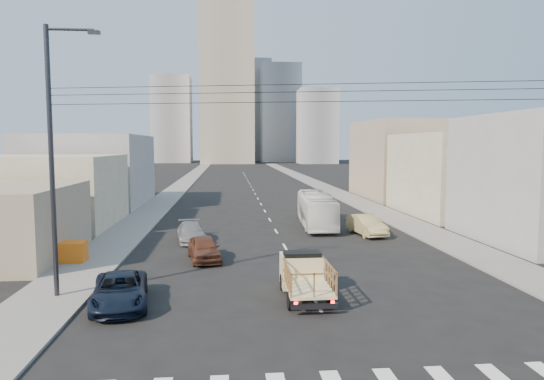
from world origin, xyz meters
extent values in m
plane|color=black|center=(0.00, 0.00, 0.00)|extent=(420.00, 420.00, 0.00)
cube|color=gray|center=(-11.75, 70.00, 0.06)|extent=(3.50, 180.00, 0.12)
cube|color=gray|center=(11.75, 70.00, 0.06)|extent=(3.50, 180.00, 0.12)
cube|color=silver|center=(0.00, 2.00, 0.01)|extent=(0.15, 2.00, 0.01)
cube|color=silver|center=(0.00, 8.00, 0.01)|extent=(0.15, 2.00, 0.01)
cube|color=silver|center=(0.00, 14.00, 0.01)|extent=(0.15, 2.00, 0.01)
cube|color=silver|center=(0.00, 20.00, 0.01)|extent=(0.15, 2.00, 0.01)
cube|color=silver|center=(0.00, 26.00, 0.01)|extent=(0.15, 2.00, 0.01)
cube|color=silver|center=(0.00, 32.00, 0.01)|extent=(0.15, 2.00, 0.01)
cube|color=silver|center=(0.00, 38.00, 0.01)|extent=(0.15, 2.00, 0.01)
cube|color=silver|center=(0.00, 44.00, 0.01)|extent=(0.15, 2.00, 0.01)
cube|color=silver|center=(0.00, 50.00, 0.01)|extent=(0.15, 2.00, 0.01)
cube|color=silver|center=(0.00, 56.00, 0.01)|extent=(0.15, 2.00, 0.01)
cube|color=silver|center=(0.00, 62.00, 0.01)|extent=(0.15, 2.00, 0.01)
cube|color=silver|center=(0.00, 68.00, 0.01)|extent=(0.15, 2.00, 0.01)
cube|color=silver|center=(0.00, 74.00, 0.01)|extent=(0.15, 2.00, 0.01)
cube|color=silver|center=(0.00, 80.00, 0.01)|extent=(0.15, 2.00, 0.01)
cube|color=silver|center=(0.00, 86.00, 0.01)|extent=(0.15, 2.00, 0.01)
cube|color=silver|center=(0.00, 92.00, 0.01)|extent=(0.15, 2.00, 0.01)
cube|color=silver|center=(0.00, 98.00, 0.01)|extent=(0.15, 2.00, 0.01)
cube|color=silver|center=(0.00, 104.00, 0.01)|extent=(0.15, 2.00, 0.01)
cube|color=beige|center=(-0.38, 2.18, 0.70)|extent=(1.90, 3.00, 0.12)
cube|color=beige|center=(-0.38, 4.18, 0.95)|extent=(1.90, 1.60, 1.50)
cube|color=black|center=(-0.38, 3.93, 1.55)|extent=(1.70, 0.90, 0.70)
cube|color=#2D2D33|center=(-0.38, 0.63, 0.40)|extent=(1.90, 0.12, 0.22)
cube|color=#FF0C0C|center=(-1.13, 0.63, 0.55)|extent=(0.15, 0.05, 0.12)
cube|color=#FF0C0C|center=(0.37, 0.63, 0.55)|extent=(0.15, 0.05, 0.12)
cylinder|color=black|center=(-1.23, 4.28, 0.38)|extent=(0.25, 0.76, 0.76)
cylinder|color=black|center=(0.47, 4.28, 0.38)|extent=(0.25, 0.76, 0.76)
cylinder|color=black|center=(-1.23, 1.48, 0.38)|extent=(0.25, 0.76, 0.76)
cylinder|color=black|center=(0.47, 1.48, 0.38)|extent=(0.25, 0.76, 0.76)
imported|color=black|center=(-8.42, 2.59, 0.68)|extent=(3.00, 5.18, 1.36)
imported|color=white|center=(3.62, 22.12, 1.42)|extent=(3.03, 10.34, 2.84)
imported|color=#572E1E|center=(-5.25, 10.64, 0.72)|extent=(2.40, 4.45, 1.44)
imported|color=tan|center=(6.75, 17.78, 0.77)|extent=(2.23, 4.82, 1.53)
imported|color=gray|center=(-6.45, 16.51, 0.67)|extent=(2.52, 4.82, 1.33)
cylinder|color=#2D2D33|center=(-11.50, 4.00, 6.00)|extent=(0.22, 0.22, 12.00)
cylinder|color=#2D2D33|center=(-10.50, 4.00, 11.80)|extent=(2.00, 0.12, 0.12)
cube|color=#2D2D33|center=(-9.50, 4.00, 11.70)|extent=(0.50, 0.25, 0.15)
cylinder|color=black|center=(0.00, 1.50, 9.30)|extent=(23.01, 5.02, 0.02)
cylinder|color=black|center=(0.00, 1.50, 9.00)|extent=(23.01, 5.02, 0.02)
cylinder|color=black|center=(0.00, 1.50, 8.60)|extent=(23.01, 5.02, 0.02)
cube|color=orange|center=(-13.00, 10.58, 0.31)|extent=(1.80, 1.20, 0.38)
cube|color=orange|center=(-13.00, 10.58, 0.69)|extent=(1.80, 1.20, 0.38)
cube|color=orange|center=(-13.00, 10.58, 1.07)|extent=(1.80, 1.20, 0.38)
cube|color=#B1AA8F|center=(19.50, 28.00, 4.00)|extent=(11.00, 14.00, 8.00)
cube|color=gray|center=(20.00, 44.00, 5.00)|extent=(12.00, 16.00, 10.00)
cube|color=#B1AA8F|center=(-19.00, 24.00, 3.00)|extent=(11.00, 12.00, 6.00)
cube|color=#959597|center=(-19.50, 39.00, 4.00)|extent=(12.00, 16.00, 8.00)
cube|color=tan|center=(-4.00, 170.00, 30.00)|extent=(20.00, 20.00, 60.00)
cube|color=gray|center=(18.00, 185.00, 20.00)|extent=(16.00, 16.00, 40.00)
cube|color=gray|center=(-26.00, 180.00, 17.00)|extent=(15.00, 15.00, 34.00)
cube|color=#959597|center=(6.00, 200.00, 22.00)|extent=(18.00, 18.00, 44.00)
cube|color=gray|center=(30.00, 165.00, 14.00)|extent=(14.00, 14.00, 28.00)
camera|label=1|loc=(-3.77, -18.04, 6.84)|focal=32.00mm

